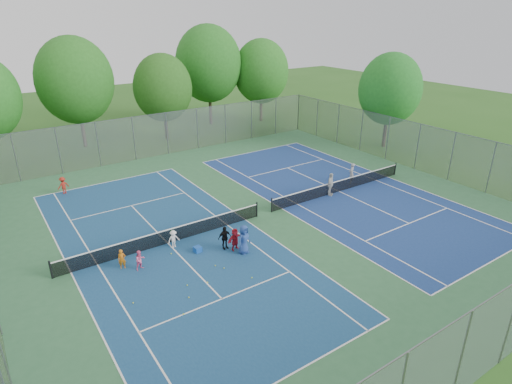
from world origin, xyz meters
TOP-DOWN VIEW (x-y plane):
  - ground at (0.00, 0.00)m, footprint 120.00×120.00m
  - court_pad at (0.00, 0.00)m, footprint 32.00×32.00m
  - court_left at (-7.00, 0.00)m, footprint 10.97×23.77m
  - court_right at (7.00, 0.00)m, footprint 10.97×23.77m
  - net_left at (-7.00, 0.00)m, footprint 12.87×0.10m
  - net_right at (7.00, 0.00)m, footprint 12.87×0.10m
  - fence_north at (0.00, 16.00)m, footprint 32.00×0.10m
  - fence_south at (0.00, -16.00)m, footprint 32.00×0.10m
  - fence_east at (16.00, 0.00)m, footprint 0.10×32.00m
  - tree_nl at (-6.00, 23.00)m, footprint 7.20×7.20m
  - tree_nc at (2.00, 21.00)m, footprint 6.00×6.00m
  - tree_nr at (9.00, 24.00)m, footprint 7.60×7.60m
  - tree_ne at (15.00, 22.00)m, footprint 6.60×6.60m
  - tree_side_e at (19.00, 6.00)m, footprint 6.00×6.00m
  - ball_crate at (-5.97, -1.84)m, footprint 0.44×0.44m
  - ball_hopper at (-6.47, 0.49)m, footprint 0.32×0.32m
  - student_a at (-10.05, -1.10)m, footprint 0.47×0.38m
  - student_b at (-9.28, -1.72)m, footprint 0.64×0.55m
  - student_c at (-6.86, -0.60)m, footprint 0.73×0.44m
  - student_d at (-4.48, -2.38)m, footprint 0.84×0.36m
  - student_e at (-3.83, -3.42)m, footprint 0.98×0.79m
  - student_f at (-4.05, -2.83)m, footprint 1.31×0.62m
  - child_far_baseline at (-10.42, 11.38)m, footprint 0.96×0.72m
  - instructor at (9.03, 0.79)m, footprint 0.72×0.64m
  - teen_court_b at (5.92, -0.10)m, footprint 1.10×0.90m
  - tennis_ball_0 at (-3.40, -2.42)m, footprint 0.07×0.07m
  - tennis_ball_1 at (-5.61, -4.20)m, footprint 0.07×0.07m
  - tennis_ball_2 at (-7.34, -1.24)m, footprint 0.07×0.07m
  - tennis_ball_3 at (-6.96, -4.86)m, footprint 0.07×0.07m
  - tennis_ball_4 at (-9.02, -6.42)m, footprint 0.07×0.07m
  - tennis_ball_5 at (-7.91, -4.50)m, footprint 0.07×0.07m
  - tennis_ball_6 at (-8.29, -5.44)m, footprint 0.07×0.07m
  - tennis_ball_7 at (-5.87, -3.73)m, footprint 0.07×0.07m
  - tennis_ball_8 at (-4.87, -5.79)m, footprint 0.07×0.07m
  - tennis_ball_9 at (-10.64, -4.34)m, footprint 0.07×0.07m

SIDE VIEW (x-z plane):
  - ground at x=0.00m, z-range 0.00..0.00m
  - court_pad at x=0.00m, z-range 0.00..0.01m
  - court_left at x=-7.00m, z-range 0.01..0.02m
  - court_right at x=7.00m, z-range 0.01..0.02m
  - tennis_ball_0 at x=-3.40m, z-range 0.00..0.07m
  - tennis_ball_1 at x=-5.61m, z-range 0.00..0.07m
  - tennis_ball_2 at x=-7.34m, z-range 0.00..0.07m
  - tennis_ball_3 at x=-6.96m, z-range 0.00..0.07m
  - tennis_ball_4 at x=-9.02m, z-range 0.00..0.07m
  - tennis_ball_5 at x=-7.91m, z-range 0.00..0.07m
  - tennis_ball_6 at x=-8.29m, z-range 0.00..0.07m
  - tennis_ball_7 at x=-5.87m, z-range 0.00..0.07m
  - tennis_ball_8 at x=-4.87m, z-range 0.00..0.07m
  - tennis_ball_9 at x=-10.64m, z-range 0.00..0.07m
  - ball_crate at x=-5.97m, z-range 0.00..0.34m
  - ball_hopper at x=-6.47m, z-range 0.00..0.49m
  - net_left at x=-7.00m, z-range 0.00..0.91m
  - net_right at x=7.00m, z-range 0.00..0.91m
  - student_c at x=-6.86m, z-range 0.00..1.10m
  - student_b at x=-9.28m, z-range 0.00..1.13m
  - student_a at x=-10.05m, z-range 0.00..1.13m
  - child_far_baseline at x=-10.42m, z-range 0.00..1.33m
  - student_f at x=-4.05m, z-range 0.00..1.36m
  - student_d at x=-4.48m, z-range 0.00..1.42m
  - instructor at x=9.03m, z-range 0.00..1.66m
  - student_e at x=-3.83m, z-range 0.00..1.75m
  - teen_court_b at x=5.92m, z-range 0.00..1.76m
  - fence_north at x=0.00m, z-range 0.00..4.00m
  - fence_south at x=0.00m, z-range 0.00..4.00m
  - fence_east at x=16.00m, z-range 0.00..4.00m
  - tree_nc at x=2.00m, z-range 0.97..9.82m
  - tree_side_e at x=19.00m, z-range 1.14..10.34m
  - tree_ne at x=15.00m, z-range 1.08..10.85m
  - tree_nl at x=-6.00m, z-range 1.20..11.89m
  - tree_nr at x=9.00m, z-range 1.33..12.75m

